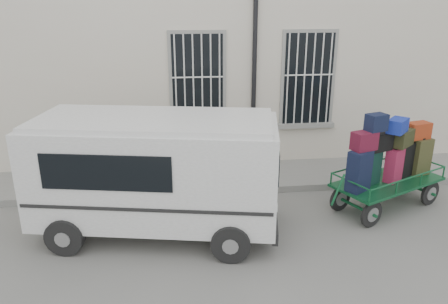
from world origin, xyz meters
TOP-DOWN VIEW (x-y plane):
  - ground at (0.00, 0.00)m, footprint 80.00×80.00m
  - building at (0.00, 5.50)m, footprint 24.00×5.15m
  - sidewalk at (0.00, 2.20)m, footprint 24.00×1.70m
  - luggage_cart at (3.24, 0.37)m, footprint 2.71×1.93m
  - van at (-1.36, -0.03)m, footprint 4.61×2.63m

SIDE VIEW (x-z plane):
  - ground at x=0.00m, z-range 0.00..0.00m
  - sidewalk at x=0.00m, z-range 0.00..0.15m
  - luggage_cart at x=3.24m, z-range -0.02..2.05m
  - van at x=-1.36m, z-range 0.16..2.35m
  - building at x=0.00m, z-range 0.00..6.00m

